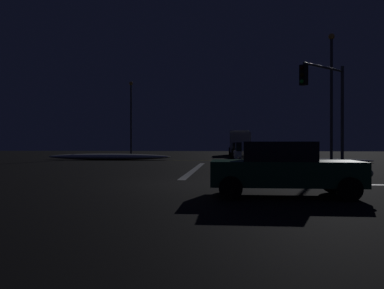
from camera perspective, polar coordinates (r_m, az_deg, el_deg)
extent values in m
cube|color=black|center=(15.27, -2.09, -5.73)|extent=(120.00, 120.00, 0.10)
cube|color=white|center=(23.26, 0.43, -3.55)|extent=(0.35, 13.79, 0.01)
cube|color=yellow|center=(34.81, 2.02, -2.30)|extent=(22.00, 0.15, 0.01)
ellipsoid|color=white|center=(36.87, -11.83, -1.73)|extent=(11.36, 1.50, 0.56)
ellipsoid|color=white|center=(32.14, 17.67, -2.21)|extent=(8.30, 1.50, 0.36)
cube|color=silver|center=(25.22, 8.11, -1.74)|extent=(1.80, 4.20, 0.70)
cube|color=black|center=(25.40, 8.09, -0.32)|extent=(1.60, 2.00, 0.55)
cylinder|color=black|center=(23.75, 10.47, -2.71)|extent=(0.22, 0.64, 0.64)
cylinder|color=black|center=(23.65, 6.12, -2.72)|extent=(0.22, 0.64, 0.64)
cylinder|color=black|center=(26.84, 9.87, -2.38)|extent=(0.22, 0.64, 0.64)
cylinder|color=black|center=(26.75, 6.02, -2.38)|extent=(0.22, 0.64, 0.64)
sphere|color=#F9EFC6|center=(23.14, 9.99, -1.80)|extent=(0.22, 0.22, 0.22)
sphere|color=#F9EFC6|center=(23.07, 6.77, -1.80)|extent=(0.22, 0.22, 0.22)
cube|color=slate|center=(31.08, 8.52, -1.38)|extent=(1.80, 4.20, 0.70)
cube|color=black|center=(31.27, 8.50, -0.22)|extent=(1.60, 2.00, 0.55)
cylinder|color=black|center=(29.62, 10.43, -2.13)|extent=(0.22, 0.64, 0.64)
cylinder|color=black|center=(29.51, 6.95, -2.14)|extent=(0.22, 0.64, 0.64)
cylinder|color=black|center=(32.70, 9.94, -1.91)|extent=(0.22, 0.64, 0.64)
cylinder|color=black|center=(32.60, 6.78, -1.92)|extent=(0.22, 0.64, 0.64)
sphere|color=#F9EFC6|center=(29.01, 10.04, -1.39)|extent=(0.22, 0.22, 0.22)
sphere|color=#F9EFC6|center=(28.93, 7.48, -1.39)|extent=(0.22, 0.22, 0.22)
cube|color=black|center=(37.34, 7.03, -1.11)|extent=(1.80, 4.20, 0.70)
cube|color=black|center=(37.53, 7.02, -0.15)|extent=(1.60, 2.00, 0.55)
cylinder|color=black|center=(35.84, 8.55, -1.73)|extent=(0.22, 0.64, 0.64)
cylinder|color=black|center=(35.78, 5.67, -1.73)|extent=(0.22, 0.64, 0.64)
cylinder|color=black|center=(38.94, 8.28, -1.57)|extent=(0.22, 0.64, 0.64)
cylinder|color=black|center=(38.88, 5.63, -1.57)|extent=(0.22, 0.64, 0.64)
sphere|color=#F9EFC6|center=(35.25, 8.20, -1.11)|extent=(0.22, 0.22, 0.22)
sphere|color=#F9EFC6|center=(35.20, 6.09, -1.11)|extent=(0.22, 0.22, 0.22)
cube|color=#B7B7BC|center=(42.98, 7.17, -0.94)|extent=(1.80, 4.20, 0.70)
cube|color=black|center=(43.18, 7.16, -0.10)|extent=(1.60, 2.00, 0.55)
cylinder|color=black|center=(41.49, 8.48, -1.46)|extent=(0.22, 0.64, 0.64)
cylinder|color=black|center=(41.42, 6.00, -1.46)|extent=(0.22, 0.64, 0.64)
cylinder|color=black|center=(44.58, 8.26, -1.35)|extent=(0.22, 0.64, 0.64)
cylinder|color=black|center=(44.52, 5.94, -1.35)|extent=(0.22, 0.64, 0.64)
sphere|color=#F9EFC6|center=(40.89, 8.18, -0.93)|extent=(0.22, 0.22, 0.22)
sphere|color=#F9EFC6|center=(40.85, 6.36, -0.93)|extent=(0.22, 0.22, 0.22)
cube|color=beige|center=(47.08, 6.92, 0.33)|extent=(2.40, 2.20, 2.30)
cube|color=silver|center=(51.58, 6.77, 0.49)|extent=(2.40, 5.00, 2.60)
cylinder|color=black|center=(47.75, 8.34, -1.05)|extent=(0.28, 0.96, 0.96)
cylinder|color=black|center=(47.67, 5.46, -1.05)|extent=(0.28, 0.96, 0.96)
cylinder|color=black|center=(52.44, 8.06, -0.94)|extent=(0.28, 0.96, 0.96)
cylinder|color=black|center=(52.37, 5.44, -0.94)|extent=(0.28, 0.96, 0.96)
sphere|color=#F9EFC6|center=(45.97, 8.03, -0.41)|extent=(0.26, 0.26, 0.26)
sphere|color=#F9EFC6|center=(45.92, 5.91, -0.41)|extent=(0.26, 0.26, 0.26)
cube|color=#14512D|center=(11.76, 13.13, -3.98)|extent=(4.20, 1.80, 0.70)
cube|color=black|center=(11.70, 12.16, -0.94)|extent=(2.00, 1.60, 0.55)
cylinder|color=black|center=(12.97, 19.40, -5.15)|extent=(0.64, 0.22, 0.64)
cylinder|color=black|center=(11.24, 21.66, -5.98)|extent=(0.64, 0.22, 0.64)
cylinder|color=black|center=(12.57, 5.51, -5.31)|extent=(0.64, 0.22, 0.64)
cylinder|color=black|center=(10.78, 5.56, -6.23)|extent=(0.64, 0.22, 0.64)
sphere|color=#F9EFC6|center=(12.85, 22.15, -3.41)|extent=(0.22, 0.22, 0.22)
sphere|color=#F9EFC6|center=(11.61, 24.02, -3.80)|extent=(0.22, 0.22, 0.22)
cylinder|color=#4C4C51|center=(24.46, 20.73, 3.58)|extent=(0.18, 0.18, 5.95)
cylinder|color=#4C4C51|center=(23.16, 18.40, 10.45)|extent=(2.76, 2.76, 0.12)
cube|color=black|center=(21.50, 15.71, 9.56)|extent=(0.46, 0.46, 1.05)
sphere|color=black|center=(21.43, 15.46, 10.53)|extent=(0.22, 0.22, 0.22)
sphere|color=black|center=(21.37, 15.46, 9.62)|extent=(0.22, 0.22, 0.22)
sphere|color=green|center=(21.31, 15.46, 8.70)|extent=(0.22, 0.22, 0.22)
cylinder|color=#424247|center=(46.15, -8.73, 3.39)|extent=(0.20, 0.20, 8.18)
sphere|color=#F9AD47|center=(46.58, -8.73, 8.64)|extent=(0.44, 0.44, 0.44)
cylinder|color=#424247|center=(29.76, 19.34, 5.77)|extent=(0.20, 0.20, 8.84)
sphere|color=#F9AD47|center=(30.56, 19.35, 14.39)|extent=(0.44, 0.44, 0.44)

